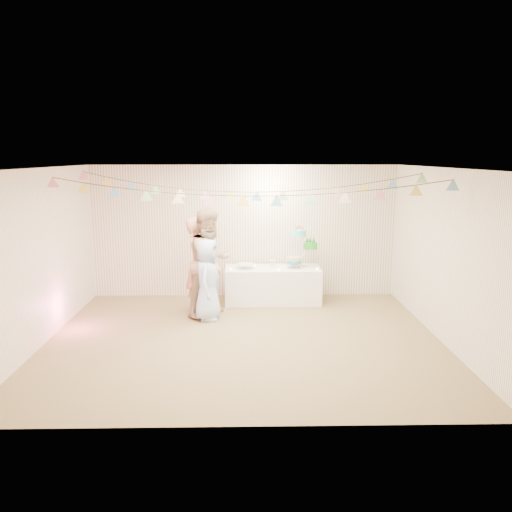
{
  "coord_description": "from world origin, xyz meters",
  "views": [
    {
      "loc": [
        0.04,
        -7.25,
        2.78
      ],
      "look_at": [
        0.2,
        0.8,
        1.15
      ],
      "focal_mm": 35.0,
      "sensor_mm": 36.0,
      "label": 1
    }
  ],
  "objects_px": {
    "person_child": "(208,280)",
    "table": "(273,285)",
    "person_adult_a": "(198,265)",
    "person_adult_b": "(210,262)",
    "cake_stand": "(302,244)"
  },
  "relations": [
    {
      "from": "person_adult_b",
      "to": "person_child",
      "type": "distance_m",
      "value": 0.34
    },
    {
      "from": "table",
      "to": "person_child",
      "type": "relative_size",
      "value": 1.29
    },
    {
      "from": "person_adult_a",
      "to": "person_child",
      "type": "relative_size",
      "value": 1.23
    },
    {
      "from": "cake_stand",
      "to": "person_adult_a",
      "type": "xyz_separation_m",
      "value": [
        -1.91,
        -0.63,
        -0.26
      ]
    },
    {
      "from": "person_adult_a",
      "to": "person_adult_b",
      "type": "distance_m",
      "value": 0.31
    },
    {
      "from": "cake_stand",
      "to": "person_child",
      "type": "bearing_deg",
      "value": -148.66
    },
    {
      "from": "person_adult_b",
      "to": "person_adult_a",
      "type": "bearing_deg",
      "value": 91.46
    },
    {
      "from": "cake_stand",
      "to": "person_adult_b",
      "type": "relative_size",
      "value": 0.39
    },
    {
      "from": "person_adult_a",
      "to": "person_adult_b",
      "type": "xyz_separation_m",
      "value": [
        0.23,
        -0.18,
        0.09
      ]
    },
    {
      "from": "person_child",
      "to": "table",
      "type": "bearing_deg",
      "value": -41.23
    },
    {
      "from": "table",
      "to": "person_adult_a",
      "type": "relative_size",
      "value": 1.05
    },
    {
      "from": "person_adult_a",
      "to": "person_child",
      "type": "xyz_separation_m",
      "value": [
        0.2,
        -0.42,
        -0.16
      ]
    },
    {
      "from": "person_adult_a",
      "to": "cake_stand",
      "type": "bearing_deg",
      "value": -63.88
    },
    {
      "from": "person_adult_a",
      "to": "table",
      "type": "bearing_deg",
      "value": -59.05
    },
    {
      "from": "table",
      "to": "cake_stand",
      "type": "relative_size",
      "value": 2.43
    }
  ]
}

